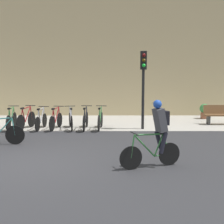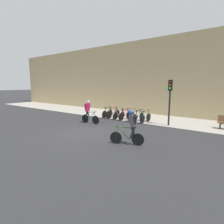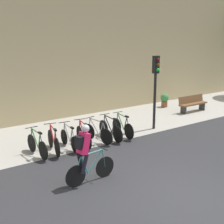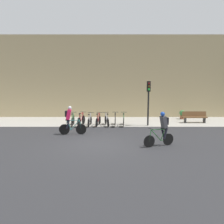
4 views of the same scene
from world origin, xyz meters
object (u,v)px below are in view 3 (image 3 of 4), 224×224
Objects in this scene: cyclist_pink at (85,153)px; parked_bike_4 at (98,133)px; parked_bike_3 at (84,136)px; bench at (192,103)px; parked_bike_0 at (37,145)px; traffic_light_pole at (156,79)px; parked_bike_1 at (54,141)px; parked_bike_5 at (110,130)px; parked_bike_2 at (69,139)px; parked_bike_6 at (123,127)px; potted_plant at (165,100)px.

cyclist_pink is 1.10× the size of parked_bike_4.
parked_bike_3 is 0.98× the size of parked_bike_4.
parked_bike_0 is at bearing -172.91° from bench.
parked_bike_4 is 0.49× the size of traffic_light_pole.
cyclist_pink is at bearing -83.46° from parked_bike_0.
traffic_light_pole reaches higher than cyclist_pink.
bench is (9.16, 3.99, -0.47)m from cyclist_pink.
parked_bike_4 is at bearing -179.33° from traffic_light_pole.
bench is (6.96, 1.18, 0.09)m from parked_bike_4.
parked_bike_1 is at bearing 179.99° from parked_bike_4.
traffic_light_pole reaches higher than parked_bike_3.
parked_bike_2 is at bearing -179.99° from parked_bike_5.
cyclist_pink reaches higher than parked_bike_0.
parked_bike_5 is 0.91× the size of bench.
bench is at bearing 8.83° from parked_bike_3.
parked_bike_3 is 0.83× the size of bench.
parked_bike_5 is (2.52, -0.00, -0.01)m from parked_bike_1.
potted_plant is at bearing 28.84° from parked_bike_6.
traffic_light_pole is at bearing 0.67° from parked_bike_4.
parked_bike_1 reaches higher than parked_bike_3.
parked_bike_1 is 8.93m from bench.
parked_bike_6 reaches higher than potted_plant.
potted_plant is at bearing 23.98° from parked_bike_4.
parked_bike_4 is 2.06× the size of potted_plant.
cyclist_pink is 10.00m from bench.
parked_bike_3 is 2.02× the size of potted_plant.
parked_bike_6 is at bearing 0.01° from parked_bike_3.
parked_bike_0 is 0.63m from parked_bike_1.
parked_bike_4 is at bearing -0.01° from parked_bike_0.
cyclist_pink is 2.88m from parked_bike_0.
cyclist_pink is 1.12× the size of parked_bike_3.
parked_bike_6 reaches higher than bench.
parked_bike_2 is at bearing -171.83° from bench.
parked_bike_3 is at bearing -0.01° from parked_bike_0.
parked_bike_4 is 3.60m from traffic_light_pole.
parked_bike_0 is at bearing -180.00° from parked_bike_6.
cyclist_pink reaches higher than bench.
parked_bike_3 is (0.63, 0.00, 0.01)m from parked_bike_2.
parked_bike_6 is (1.26, 0.00, 0.01)m from parked_bike_4.
parked_bike_4 reaches higher than parked_bike_2.
parked_bike_3 is 1.89m from parked_bike_6.
parked_bike_0 is 1.00× the size of parked_bike_4.
parked_bike_3 is 0.91× the size of parked_bike_5.
parked_bike_4 is at bearing -0.01° from parked_bike_1.
parked_bike_0 is at bearing 179.93° from parked_bike_2.
parked_bike_1 is 8.91m from potted_plant.
parked_bike_2 is 0.93× the size of parked_bike_5.
parked_bike_6 is 0.50× the size of traffic_light_pole.
potted_plant is (7.79, 2.91, 0.06)m from parked_bike_2.
parked_bike_6 is at bearing -178.89° from traffic_light_pole.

